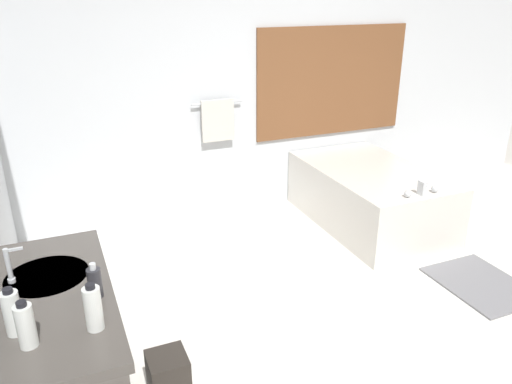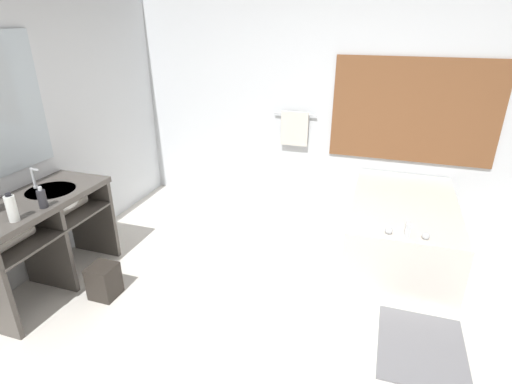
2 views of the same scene
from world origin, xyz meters
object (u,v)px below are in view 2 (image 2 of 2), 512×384
object	(u,v)px
water_bottle_1	(12,208)
waste_bin	(104,281)
soap_dispenser	(42,199)
bathtub	(401,225)

from	to	relation	value
water_bottle_1	waste_bin	size ratio (longest dim) A/B	0.73
waste_bin	soap_dispenser	bearing A→B (deg)	-158.17
soap_dispenser	waste_bin	xyz separation A→B (m)	(0.32, 0.13, -0.77)
water_bottle_1	waste_bin	world-z (taller)	water_bottle_1
bathtub	waste_bin	size ratio (longest dim) A/B	5.48
bathtub	soap_dispenser	world-z (taller)	soap_dispenser
waste_bin	bathtub	bearing A→B (deg)	32.27
water_bottle_1	soap_dispenser	world-z (taller)	water_bottle_1
water_bottle_1	soap_dispenser	bearing A→B (deg)	82.92
bathtub	water_bottle_1	bearing A→B (deg)	-145.57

